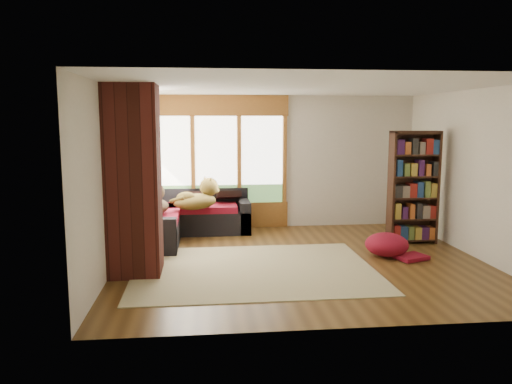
{
  "coord_description": "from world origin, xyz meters",
  "views": [
    {
      "loc": [
        -1.44,
        -7.25,
        2.13
      ],
      "look_at": [
        -0.59,
        0.82,
        0.95
      ],
      "focal_mm": 35.0,
      "sensor_mm": 36.0,
      "label": 1
    }
  ],
  "objects_px": {
    "dog_brindle": "(155,201)",
    "bookshelf": "(413,188)",
    "sectional_sofa": "(176,222)",
    "dog_tan": "(198,196)",
    "area_rug": "(254,269)",
    "brick_chimney": "(134,181)",
    "pouf": "(387,244)"
  },
  "relations": [
    {
      "from": "bookshelf",
      "to": "dog_tan",
      "type": "xyz_separation_m",
      "value": [
        -3.69,
        0.72,
        -0.19
      ]
    },
    {
      "from": "dog_tan",
      "to": "pouf",
      "type": "bearing_deg",
      "value": -59.64
    },
    {
      "from": "area_rug",
      "to": "dog_tan",
      "type": "xyz_separation_m",
      "value": [
        -0.8,
        2.01,
        0.77
      ]
    },
    {
      "from": "dog_brindle",
      "to": "dog_tan",
      "type": "bearing_deg",
      "value": -61.88
    },
    {
      "from": "sectional_sofa",
      "to": "dog_tan",
      "type": "xyz_separation_m",
      "value": [
        0.41,
        -0.07,
        0.48
      ]
    },
    {
      "from": "brick_chimney",
      "to": "dog_tan",
      "type": "relative_size",
      "value": 2.63
    },
    {
      "from": "sectional_sofa",
      "to": "area_rug",
      "type": "height_order",
      "value": "sectional_sofa"
    },
    {
      "from": "sectional_sofa",
      "to": "bookshelf",
      "type": "xyz_separation_m",
      "value": [
        4.09,
        -0.79,
        0.67
      ]
    },
    {
      "from": "bookshelf",
      "to": "pouf",
      "type": "relative_size",
      "value": 2.88
    },
    {
      "from": "sectional_sofa",
      "to": "pouf",
      "type": "xyz_separation_m",
      "value": [
        3.36,
        -1.56,
        -0.11
      ]
    },
    {
      "from": "brick_chimney",
      "to": "dog_brindle",
      "type": "bearing_deg",
      "value": 85.98
    },
    {
      "from": "sectional_sofa",
      "to": "dog_brindle",
      "type": "relative_size",
      "value": 2.71
    },
    {
      "from": "area_rug",
      "to": "sectional_sofa",
      "type": "bearing_deg",
      "value": 120.11
    },
    {
      "from": "area_rug",
      "to": "dog_brindle",
      "type": "bearing_deg",
      "value": 133.01
    },
    {
      "from": "area_rug",
      "to": "pouf",
      "type": "distance_m",
      "value": 2.22
    },
    {
      "from": "bookshelf",
      "to": "dog_brindle",
      "type": "distance_m",
      "value": 4.45
    },
    {
      "from": "dog_brindle",
      "to": "bookshelf",
      "type": "bearing_deg",
      "value": -92.42
    },
    {
      "from": "bookshelf",
      "to": "dog_brindle",
      "type": "bearing_deg",
      "value": 175.37
    },
    {
      "from": "sectional_sofa",
      "to": "dog_tan",
      "type": "height_order",
      "value": "dog_tan"
    },
    {
      "from": "brick_chimney",
      "to": "area_rug",
      "type": "height_order",
      "value": "brick_chimney"
    },
    {
      "from": "area_rug",
      "to": "bookshelf",
      "type": "bearing_deg",
      "value": 24.13
    },
    {
      "from": "bookshelf",
      "to": "dog_tan",
      "type": "height_order",
      "value": "bookshelf"
    },
    {
      "from": "dog_tan",
      "to": "dog_brindle",
      "type": "relative_size",
      "value": 1.22
    },
    {
      "from": "sectional_sofa",
      "to": "dog_brindle",
      "type": "distance_m",
      "value": 0.71
    },
    {
      "from": "bookshelf",
      "to": "dog_tan",
      "type": "relative_size",
      "value": 1.96
    },
    {
      "from": "sectional_sofa",
      "to": "area_rug",
      "type": "xyz_separation_m",
      "value": [
        1.21,
        -2.08,
        -0.3
      ]
    },
    {
      "from": "bookshelf",
      "to": "dog_brindle",
      "type": "relative_size",
      "value": 2.39
    },
    {
      "from": "brick_chimney",
      "to": "dog_brindle",
      "type": "relative_size",
      "value": 3.2
    },
    {
      "from": "brick_chimney",
      "to": "area_rug",
      "type": "bearing_deg",
      "value": -1.22
    },
    {
      "from": "brick_chimney",
      "to": "dog_tan",
      "type": "distance_m",
      "value": 2.21
    },
    {
      "from": "area_rug",
      "to": "bookshelf",
      "type": "height_order",
      "value": "bookshelf"
    },
    {
      "from": "brick_chimney",
      "to": "sectional_sofa",
      "type": "relative_size",
      "value": 1.18
    }
  ]
}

